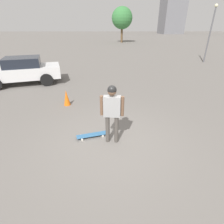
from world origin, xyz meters
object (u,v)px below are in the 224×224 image
at_px(car_parked_near, 22,70).
at_px(traffic_cone, 67,98).
at_px(skateboard, 92,135).
at_px(person, 112,108).

distance_m(car_parked_near, traffic_cone, 4.69).
distance_m(skateboard, traffic_cone, 2.87).
height_order(person, car_parked_near, person).
bearing_deg(person, traffic_cone, 130.97).
relative_size(person, skateboard, 1.80).
xyz_separation_m(person, car_parked_near, (-6.27, -5.02, -0.32)).
height_order(car_parked_near, traffic_cone, car_parked_near).
relative_size(car_parked_near, traffic_cone, 6.67).
xyz_separation_m(person, skateboard, (-0.27, -0.63, -1.07)).
bearing_deg(person, car_parked_near, 136.51).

